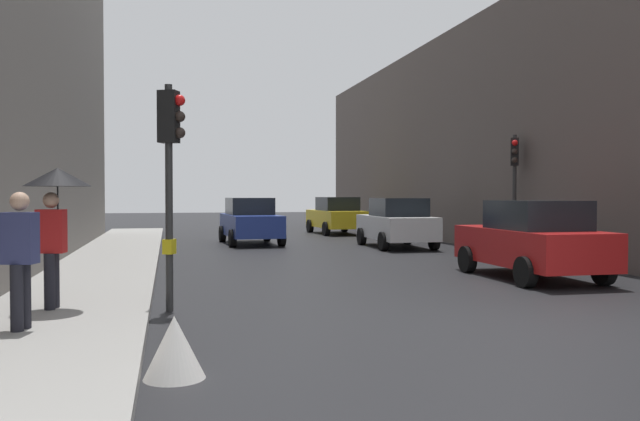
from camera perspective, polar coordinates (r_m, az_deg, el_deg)
The scene contains 12 objects.
ground_plane at distance 10.32m, azimuth 17.52°, elevation -9.26°, with size 120.00×120.00×0.00m, color black.
sidewalk_kerb at distance 14.93m, azimuth -18.83°, elevation -5.66°, with size 2.50×40.00×0.16m, color gray.
building_facade_right at distance 29.42m, azimuth 21.59°, elevation 5.65°, with size 12.00×34.93×8.24m, color #5B514C.
traffic_light_mid_street at distance 21.02m, azimuth 16.41°, elevation 3.16°, with size 0.36×0.45×3.71m.
traffic_light_near_right at distance 10.99m, azimuth -12.77°, elevation 4.67°, with size 0.45×0.34×3.67m.
car_yellow_taxi at distance 31.64m, azimuth 1.40°, elevation -0.43°, with size 2.24×4.31×1.76m.
car_white_compact at distance 23.71m, azimuth 6.62°, elevation -1.06°, with size 2.07×4.23×1.76m.
car_blue_van at distance 25.38m, azimuth -6.01°, elevation -0.90°, with size 2.20×4.29×1.76m.
car_red_sedan at distance 15.61m, azimuth 17.79°, elevation -2.41°, with size 2.03×4.21×1.76m.
pedestrian_with_umbrella at distance 10.79m, azimuth -21.81°, elevation 0.99°, with size 1.00×1.00×2.14m.
pedestrian_with_grey_backpack at distance 9.33m, azimuth -24.65°, elevation -3.26°, with size 0.65×0.42×1.77m.
warning_sign_triangle at distance 7.11m, azimuth -12.44°, elevation -11.42°, with size 0.64×0.64×0.65m, color silver.
Camera 1 is at (-5.15, -8.74, 1.90)m, focal length 37.16 mm.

